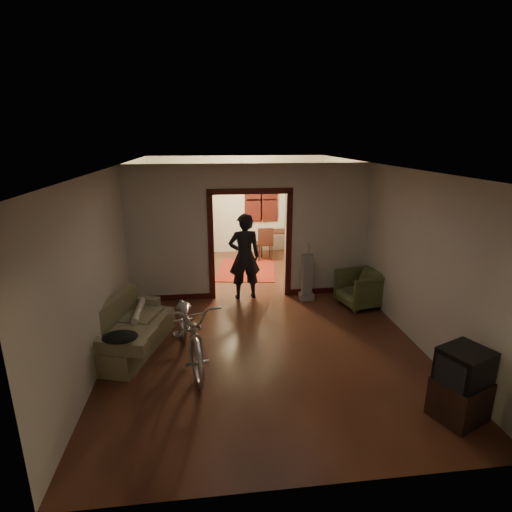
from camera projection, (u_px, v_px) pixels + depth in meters
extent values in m
cube|color=#3B1C12|center=(254.00, 309.00, 7.96)|extent=(5.00, 8.50, 0.01)
cube|color=white|center=(254.00, 166.00, 7.16)|extent=(5.00, 8.50, 0.01)
cube|color=beige|center=(237.00, 205.00, 11.60)|extent=(5.00, 0.02, 2.80)
cube|color=beige|center=(118.00, 246.00, 7.27)|extent=(0.02, 8.50, 2.80)
cube|color=beige|center=(380.00, 238.00, 7.85)|extent=(0.02, 8.50, 2.80)
cube|color=beige|center=(250.00, 232.00, 8.27)|extent=(5.00, 0.14, 2.80)
cube|color=#3B100D|center=(250.00, 246.00, 8.36)|extent=(1.74, 0.20, 2.32)
cube|color=black|center=(261.00, 200.00, 11.60)|extent=(0.98, 0.06, 1.28)
sphere|color=#FFE0A5|center=(242.00, 178.00, 9.66)|extent=(0.24, 0.24, 0.24)
cube|color=silver|center=(300.00, 239.00, 8.36)|extent=(0.08, 0.01, 0.12)
cube|color=#6F6D4A|center=(130.00, 325.00, 6.38)|extent=(1.28, 1.93, 0.82)
cylinder|color=beige|center=(139.00, 310.00, 6.64)|extent=(0.11, 0.86, 0.11)
ellipsoid|color=black|center=(120.00, 337.00, 5.44)|extent=(0.48, 0.36, 0.14)
imported|color=silver|center=(190.00, 328.00, 5.99)|extent=(1.12, 2.18, 1.09)
imported|color=#4C552F|center=(360.00, 289.00, 8.04)|extent=(0.95, 0.94, 0.73)
cube|color=black|center=(459.00, 399.00, 4.83)|extent=(0.72, 0.69, 0.51)
cube|color=black|center=(465.00, 367.00, 4.70)|extent=(0.68, 0.65, 0.46)
cube|color=gray|center=(307.00, 277.00, 8.33)|extent=(0.37, 0.33, 0.98)
imported|color=black|center=(244.00, 256.00, 8.30)|extent=(0.70, 0.50, 1.83)
cube|color=maroon|center=(247.00, 270.00, 10.32)|extent=(1.69, 2.07, 0.01)
cube|color=#22341F|center=(186.00, 224.00, 11.18)|extent=(1.09, 0.82, 1.93)
sphere|color=#1E5972|center=(184.00, 189.00, 10.91)|extent=(0.30, 0.30, 0.30)
cube|color=black|center=(275.00, 243.00, 11.54)|extent=(1.05, 0.75, 0.71)
cube|color=black|center=(265.00, 243.00, 11.05)|extent=(0.44, 0.44, 0.94)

